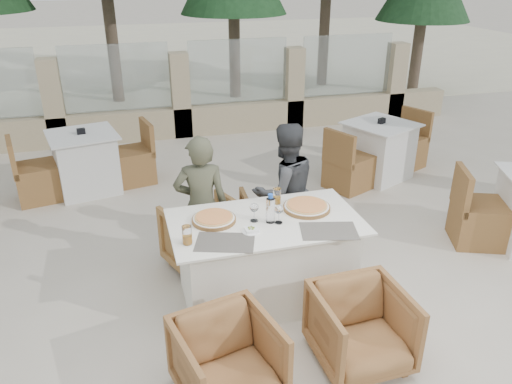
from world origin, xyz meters
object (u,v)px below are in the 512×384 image
object	(u,v)px
wine_glass_near	(279,213)
armchair_far_left	(207,238)
pizza_left	(214,219)
armchair_far_right	(276,222)
armchair_near_right	(361,328)
diner_right	(285,191)
beer_glass_right	(277,196)
pizza_right	(307,206)
dining_table	(265,260)
beer_glass_left	(187,235)
diner_left	(201,206)
water_bottle	(270,208)
armchair_near_left	(228,362)
olive_dish	(251,229)
bg_table_b	(378,150)
bg_table_a	(86,162)
wine_glass_centre	(254,211)

from	to	relation	value
wine_glass_near	armchair_far_left	xyz separation A→B (m)	(-0.49, 0.68, -0.53)
pizza_left	armchair_far_right	size ratio (longest dim) A/B	0.54
armchair_near_right	diner_right	xyz separation A→B (m)	(-0.05, 1.62, 0.39)
beer_glass_right	armchair_far_right	xyz separation A→B (m)	(0.16, 0.49, -0.53)
armchair_far_right	armchair_near_right	bearing A→B (deg)	96.88
wine_glass_near	armchair_near_right	world-z (taller)	wine_glass_near
pizza_right	diner_right	bearing A→B (deg)	91.16
dining_table	pizza_right	world-z (taller)	pizza_right
beer_glass_left	diner_left	bearing A→B (deg)	73.00
pizza_left	water_bottle	size ratio (longest dim) A/B	1.44
armchair_far_left	armchair_near_left	bearing A→B (deg)	62.63
olive_dish	diner_right	distance (m)	1.00
dining_table	diner_left	world-z (taller)	diner_left
pizza_left	diner_left	bearing A→B (deg)	92.91
dining_table	diner_right	world-z (taller)	diner_right
pizza_left	armchair_near_right	size ratio (longest dim) A/B	0.55
olive_dish	armchair_near_left	size ratio (longest dim) A/B	0.17
beer_glass_right	bg_table_b	xyz separation A→B (m)	(2.09, 1.93, -0.46)
beer_glass_right	bg_table_b	world-z (taller)	beer_glass_right
pizza_right	bg_table_a	xyz separation A→B (m)	(-1.98, 2.72, -0.41)
wine_glass_near	diner_right	xyz separation A→B (m)	(0.30, 0.74, -0.17)
pizza_right	pizza_left	bearing A→B (deg)	-179.72
beer_glass_left	beer_glass_right	bearing A→B (deg)	29.05
olive_dish	diner_right	xyz separation A→B (m)	(0.56, 0.82, -0.10)
wine_glass_centre	olive_dish	distance (m)	0.20
armchair_far_right	diner_right	distance (m)	0.40
armchair_near_right	bg_table_a	distance (m)	4.28
beer_glass_left	diner_right	bearing A→B (deg)	38.80
water_bottle	bg_table_a	world-z (taller)	water_bottle
beer_glass_right	diner_left	xyz separation A→B (m)	(-0.63, 0.30, -0.16)
wine_glass_centre	bg_table_b	size ratio (longest dim) A/B	0.11
beer_glass_right	diner_left	distance (m)	0.72
wine_glass_near	diner_left	xyz separation A→B (m)	(-0.54, 0.66, -0.18)
diner_left	wine_glass_near	bearing A→B (deg)	137.04
wine_glass_centre	bg_table_a	size ratio (longest dim) A/B	0.11
pizza_left	water_bottle	bearing A→B (deg)	-16.88
water_bottle	olive_dish	xyz separation A→B (m)	(-0.20, -0.12, -0.11)
pizza_right	bg_table_b	xyz separation A→B (m)	(1.87, 2.11, -0.41)
pizza_right	wine_glass_centre	xyz separation A→B (m)	(-0.50, -0.09, 0.07)
armchair_near_left	bg_table_a	distance (m)	3.97
beer_glass_left	beer_glass_right	xyz separation A→B (m)	(0.87, 0.49, -0.00)
wine_glass_near	armchair_near_right	xyz separation A→B (m)	(0.36, -0.88, -0.56)
water_bottle	armchair_near_right	xyz separation A→B (m)	(0.42, -0.91, -0.59)
wine_glass_centre	beer_glass_left	world-z (taller)	wine_glass_centre
armchair_near_right	beer_glass_left	bearing A→B (deg)	144.70
armchair_far_left	armchair_near_left	xyz separation A→B (m)	(-0.16, -1.62, -0.03)
beer_glass_left	armchair_far_right	size ratio (longest dim) A/B	0.22
pizza_left	wine_glass_near	distance (m)	0.54
dining_table	bg_table_b	world-z (taller)	same
water_bottle	bg_table_b	bearing A→B (deg)	45.11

